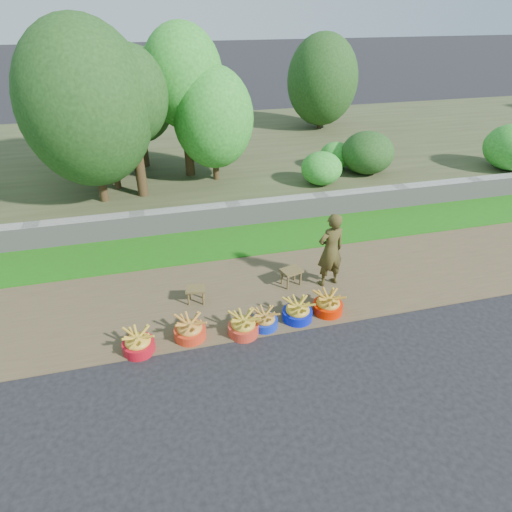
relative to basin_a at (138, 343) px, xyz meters
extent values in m
plane|color=black|center=(2.31, -0.17, -0.17)|extent=(120.00, 120.00, 0.00)
cube|color=brown|center=(2.31, 1.08, -0.16)|extent=(80.00, 2.50, 0.02)
cube|color=#1B6310|center=(2.31, 3.08, -0.15)|extent=(80.00, 1.50, 0.04)
cube|color=gray|center=(2.31, 3.93, 0.11)|extent=(80.00, 0.35, 0.55)
cube|color=#414727|center=(2.31, 8.83, 0.08)|extent=(80.00, 10.00, 0.50)
cylinder|color=#382A15|center=(-0.36, 5.76, 0.84)|extent=(0.17, 0.17, 1.01)
ellipsoid|color=#204918|center=(-0.36, 5.76, 1.93)|extent=(1.95, 1.95, 2.44)
cylinder|color=#382A15|center=(0.41, 7.37, 1.02)|extent=(0.20, 0.20, 1.38)
ellipsoid|color=#204918|center=(0.41, 7.37, 2.32)|extent=(2.03, 2.03, 2.53)
cylinder|color=#382A15|center=(1.59, 6.32, 1.31)|extent=(0.25, 0.25, 1.95)
ellipsoid|color=green|center=(1.59, 6.32, 2.89)|extent=(2.03, 2.03, 2.54)
cylinder|color=#382A15|center=(0.26, 5.13, 1.27)|extent=(0.25, 0.25, 1.87)
ellipsoid|color=#204918|center=(0.26, 5.13, 2.73)|extent=(1.73, 1.73, 2.16)
cylinder|color=#382A15|center=(-1.06, 7.99, 0.88)|extent=(0.18, 0.18, 1.09)
ellipsoid|color=green|center=(-1.06, 7.99, 2.07)|extent=(2.16, 2.16, 2.70)
cylinder|color=#382A15|center=(-0.66, 5.01, 1.03)|extent=(0.20, 0.20, 1.39)
ellipsoid|color=#204918|center=(-0.66, 5.01, 2.58)|extent=(2.88, 2.88, 3.59)
cylinder|color=#382A15|center=(6.98, 10.26, 0.81)|extent=(0.16, 0.16, 0.94)
ellipsoid|color=#204918|center=(6.98, 10.26, 2.05)|extent=(2.56, 2.56, 3.20)
cylinder|color=#382A15|center=(2.23, 5.81, 0.84)|extent=(0.17, 0.17, 1.01)
ellipsoid|color=green|center=(2.23, 5.81, 1.96)|extent=(2.05, 2.05, 2.56)
ellipsoid|color=#204918|center=(6.40, 5.24, 0.91)|extent=(1.44, 1.44, 1.15)
ellipsoid|color=green|center=(5.73, 5.82, 0.71)|extent=(0.94, 0.94, 0.75)
ellipsoid|color=green|center=(4.85, 4.74, 0.76)|extent=(1.07, 1.07, 0.86)
cylinder|color=#B00E1B|center=(0.00, 0.00, -0.08)|extent=(0.50, 0.50, 0.18)
ellipsoid|color=gold|center=(0.00, 0.00, 0.06)|extent=(0.44, 0.44, 0.28)
cylinder|color=red|center=(0.81, 0.11, -0.07)|extent=(0.51, 0.51, 0.18)
ellipsoid|color=#BA7A2B|center=(0.81, 0.11, 0.07)|extent=(0.45, 0.45, 0.29)
cylinder|color=red|center=(1.66, 0.00, -0.08)|extent=(0.50, 0.50, 0.18)
ellipsoid|color=#B09025|center=(1.66, 0.00, 0.07)|extent=(0.44, 0.44, 0.29)
cylinder|color=#0F28AC|center=(2.04, 0.07, -0.09)|extent=(0.45, 0.45, 0.16)
ellipsoid|color=#A4752A|center=(2.04, 0.07, 0.04)|extent=(0.39, 0.39, 0.26)
cylinder|color=#0715B0|center=(2.63, 0.12, -0.07)|extent=(0.51, 0.51, 0.18)
ellipsoid|color=#B69324|center=(2.63, 0.12, 0.07)|extent=(0.45, 0.45, 0.29)
cylinder|color=red|center=(3.21, 0.18, -0.07)|extent=(0.52, 0.52, 0.19)
ellipsoid|color=#B6801F|center=(3.21, 0.18, 0.07)|extent=(0.46, 0.46, 0.30)
cube|color=brown|center=(1.03, 1.02, 0.13)|extent=(0.39, 0.32, 0.04)
cylinder|color=brown|center=(0.88, 0.96, -0.02)|extent=(0.04, 0.04, 0.26)
cylinder|color=brown|center=(1.14, 0.90, -0.02)|extent=(0.04, 0.04, 0.26)
cylinder|color=brown|center=(0.92, 1.13, -0.02)|extent=(0.04, 0.04, 0.26)
cylinder|color=brown|center=(1.17, 1.08, -0.02)|extent=(0.04, 0.04, 0.26)
cube|color=brown|center=(2.85, 1.12, 0.16)|extent=(0.44, 0.38, 0.04)
cylinder|color=brown|center=(2.74, 0.99, 0.00)|extent=(0.04, 0.04, 0.29)
cylinder|color=brown|center=(3.02, 1.07, 0.00)|extent=(0.04, 0.04, 0.29)
cylinder|color=brown|center=(2.68, 1.18, 0.00)|extent=(0.04, 0.04, 0.29)
cylinder|color=brown|center=(2.96, 1.26, 0.00)|extent=(0.04, 0.04, 0.29)
imported|color=black|center=(3.54, 0.99, 0.59)|extent=(0.59, 0.43, 1.47)
camera|label=1|loc=(0.54, -5.25, 4.52)|focal=30.00mm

